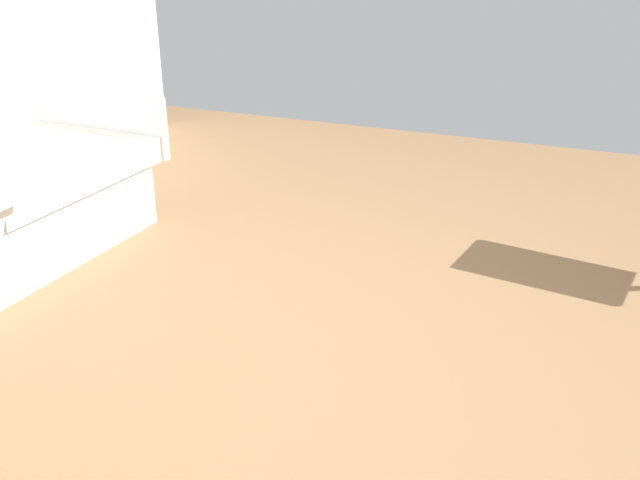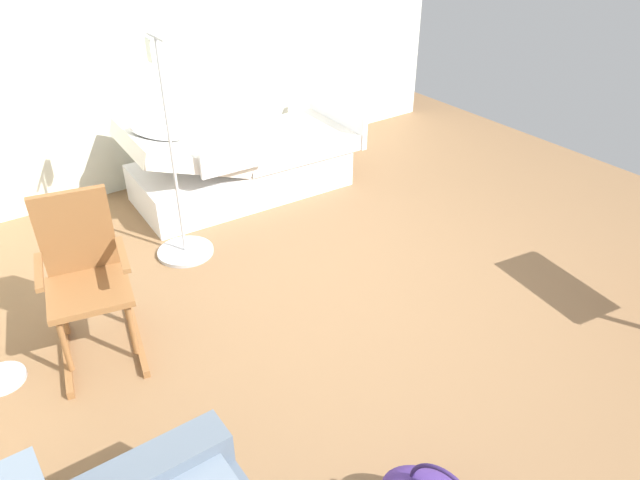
{
  "view_description": "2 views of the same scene",
  "coord_description": "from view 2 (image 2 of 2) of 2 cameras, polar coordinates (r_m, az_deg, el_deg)",
  "views": [
    {
      "loc": [
        -0.91,
        2.4,
        1.63
      ],
      "look_at": [
        -0.12,
        0.48,
        0.71
      ],
      "focal_mm": 40.89,
      "sensor_mm": 36.0,
      "label": 1
    },
    {
      "loc": [
        -2.61,
        2.4,
        2.6
      ],
      "look_at": [
        -0.27,
        0.73,
        0.82
      ],
      "focal_mm": 33.56,
      "sensor_mm": 36.0,
      "label": 2
    }
  ],
  "objects": [
    {
      "name": "ground_plane",
      "position": [
        4.4,
        5.75,
        -4.72
      ],
      "size": [
        6.75,
        6.75,
        0.0
      ],
      "primitive_type": "plane",
      "color": "olive"
    },
    {
      "name": "side_wall",
      "position": [
        5.97,
        -11.57,
        19.04
      ],
      "size": [
        0.1,
        5.6,
        2.7
      ],
      "primitive_type": "cube",
      "color": "silver",
      "rests_on": "ground"
    },
    {
      "name": "iv_pole",
      "position": [
        4.77,
        -13.06,
        1.34
      ],
      "size": [
        0.44,
        0.44,
        1.69
      ],
      "color": "#B2B5BA",
      "rests_on": "ground"
    },
    {
      "name": "rocking_chair",
      "position": [
        3.89,
        -21.41,
        -3.36
      ],
      "size": [
        0.84,
        0.62,
        1.05
      ],
      "color": "brown",
      "rests_on": "ground"
    },
    {
      "name": "hospital_bed",
      "position": [
        5.63,
        -7.54,
        7.25
      ],
      "size": [
        1.07,
        2.16,
        0.92
      ],
      "color": "silver",
      "rests_on": "ground"
    }
  ]
}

